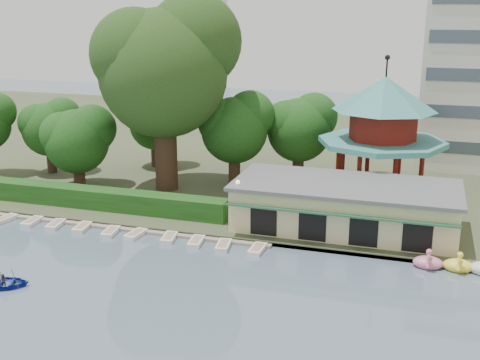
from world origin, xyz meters
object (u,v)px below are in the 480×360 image
at_px(pavilion, 383,125).
at_px(rowboat_with_passengers, 2,280).
at_px(big_tree, 165,63).
at_px(dock, 86,222).
at_px(boathouse, 345,206).

xyz_separation_m(pavilion, rowboat_with_passengers, (-22.78, -27.46, -6.96)).
bearing_deg(big_tree, pavilion, 10.33).
height_order(dock, big_tree, big_tree).
bearing_deg(rowboat_with_passengers, boathouse, 40.00).
distance_m(boathouse, rowboat_with_passengers, 27.19).
bearing_deg(dock, boathouse, 12.24).
height_order(boathouse, big_tree, big_tree).
distance_m(pavilion, rowboat_with_passengers, 36.35).
distance_m(dock, boathouse, 22.62).
bearing_deg(boathouse, pavilion, 78.72).
xyz_separation_m(boathouse, rowboat_with_passengers, (-20.78, -17.43, -1.85)).
bearing_deg(dock, big_tree, 73.92).
distance_m(dock, big_tree, 17.34).
xyz_separation_m(boathouse, pavilion, (2.00, 10.03, 5.11)).
relative_size(dock, pavilion, 2.52).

